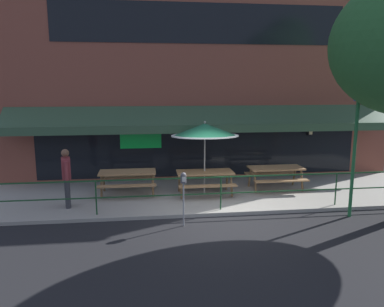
{
  "coord_description": "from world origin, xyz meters",
  "views": [
    {
      "loc": [
        -2.09,
        -9.71,
        3.6
      ],
      "look_at": [
        -0.66,
        1.6,
        1.5
      ],
      "focal_mm": 35.0,
      "sensor_mm": 36.0,
      "label": 1
    }
  ],
  "objects_px": {
    "picnic_table_centre": "(205,176)",
    "picnic_table_right": "(276,172)",
    "parking_meter_near": "(183,183)",
    "street_sign_pole": "(356,130)",
    "picnic_table_left": "(128,176)",
    "patio_umbrella_centre": "(205,130)",
    "pedestrian_walking": "(66,175)"
  },
  "relations": [
    {
      "from": "picnic_table_right",
      "to": "parking_meter_near",
      "type": "height_order",
      "value": "parking_meter_near"
    },
    {
      "from": "street_sign_pole",
      "to": "patio_umbrella_centre",
      "type": "bearing_deg",
      "value": 147.4
    },
    {
      "from": "picnic_table_right",
      "to": "patio_umbrella_centre",
      "type": "height_order",
      "value": "patio_umbrella_centre"
    },
    {
      "from": "patio_umbrella_centre",
      "to": "parking_meter_near",
      "type": "height_order",
      "value": "patio_umbrella_centre"
    },
    {
      "from": "picnic_table_left",
      "to": "picnic_table_centre",
      "type": "xyz_separation_m",
      "value": [
        2.47,
        -0.33,
        0.0
      ]
    },
    {
      "from": "picnic_table_centre",
      "to": "street_sign_pole",
      "type": "height_order",
      "value": "street_sign_pole"
    },
    {
      "from": "picnic_table_left",
      "to": "pedestrian_walking",
      "type": "distance_m",
      "value": 2.03
    },
    {
      "from": "parking_meter_near",
      "to": "street_sign_pole",
      "type": "distance_m",
      "value": 4.81
    },
    {
      "from": "patio_umbrella_centre",
      "to": "street_sign_pole",
      "type": "distance_m",
      "value": 4.39
    },
    {
      "from": "pedestrian_walking",
      "to": "street_sign_pole",
      "type": "relative_size",
      "value": 0.36
    },
    {
      "from": "patio_umbrella_centre",
      "to": "parking_meter_near",
      "type": "xyz_separation_m",
      "value": [
        -0.94,
        -2.48,
        -1.03
      ]
    },
    {
      "from": "pedestrian_walking",
      "to": "parking_meter_near",
      "type": "xyz_separation_m",
      "value": [
        3.2,
        -1.63,
        0.09
      ]
    },
    {
      "from": "patio_umbrella_centre",
      "to": "street_sign_pole",
      "type": "relative_size",
      "value": 0.51
    },
    {
      "from": "picnic_table_left",
      "to": "street_sign_pole",
      "type": "xyz_separation_m",
      "value": [
        6.17,
        -2.6,
        1.7
      ]
    },
    {
      "from": "picnic_table_centre",
      "to": "picnic_table_right",
      "type": "bearing_deg",
      "value": 7.36
    },
    {
      "from": "picnic_table_centre",
      "to": "pedestrian_walking",
      "type": "distance_m",
      "value": 4.23
    },
    {
      "from": "picnic_table_left",
      "to": "picnic_table_centre",
      "type": "bearing_deg",
      "value": -7.69
    },
    {
      "from": "picnic_table_left",
      "to": "picnic_table_right",
      "type": "height_order",
      "value": "same"
    },
    {
      "from": "picnic_table_right",
      "to": "parking_meter_near",
      "type": "relative_size",
      "value": 1.27
    },
    {
      "from": "parking_meter_near",
      "to": "patio_umbrella_centre",
      "type": "bearing_deg",
      "value": 69.16
    },
    {
      "from": "pedestrian_walking",
      "to": "parking_meter_near",
      "type": "relative_size",
      "value": 1.2
    },
    {
      "from": "pedestrian_walking",
      "to": "picnic_table_centre",
      "type": "bearing_deg",
      "value": 10.42
    },
    {
      "from": "picnic_table_left",
      "to": "parking_meter_near",
      "type": "relative_size",
      "value": 1.27
    },
    {
      "from": "picnic_table_centre",
      "to": "parking_meter_near",
      "type": "xyz_separation_m",
      "value": [
        -0.94,
        -2.39,
        0.44
      ]
    },
    {
      "from": "picnic_table_centre",
      "to": "street_sign_pole",
      "type": "xyz_separation_m",
      "value": [
        3.7,
        -2.27,
        1.7
      ]
    },
    {
      "from": "picnic_table_centre",
      "to": "pedestrian_walking",
      "type": "relative_size",
      "value": 1.05
    },
    {
      "from": "picnic_table_left",
      "to": "parking_meter_near",
      "type": "height_order",
      "value": "parking_meter_near"
    },
    {
      "from": "patio_umbrella_centre",
      "to": "street_sign_pole",
      "type": "xyz_separation_m",
      "value": [
        3.7,
        -2.36,
        0.22
      ]
    },
    {
      "from": "picnic_table_centre",
      "to": "picnic_table_right",
      "type": "distance_m",
      "value": 2.49
    },
    {
      "from": "picnic_table_right",
      "to": "pedestrian_walking",
      "type": "xyz_separation_m",
      "value": [
        -6.61,
        -1.08,
        0.35
      ]
    },
    {
      "from": "picnic_table_centre",
      "to": "picnic_table_right",
      "type": "relative_size",
      "value": 1.0
    },
    {
      "from": "street_sign_pole",
      "to": "pedestrian_walking",
      "type": "bearing_deg",
      "value": 169.11
    }
  ]
}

